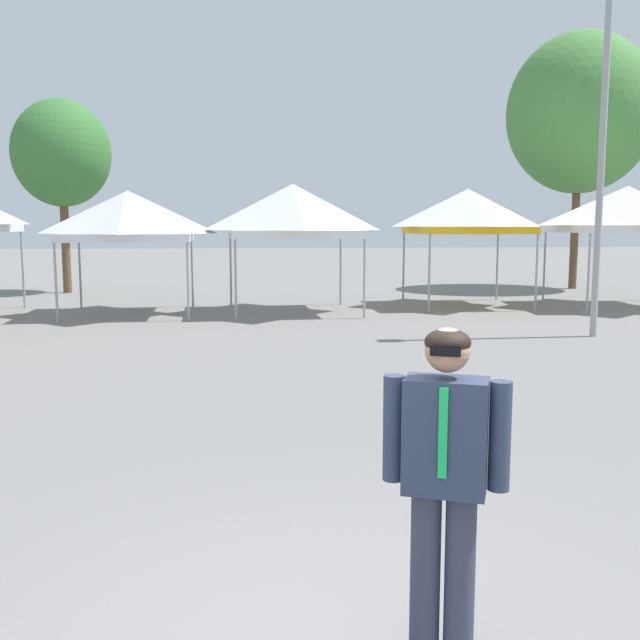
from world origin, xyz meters
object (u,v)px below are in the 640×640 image
object	(u,v)px
canopy_tent_center	(293,211)
person_foreground	(445,471)
canopy_tent_right_of_center	(467,211)
tree_behind_tents_left	(580,113)
canopy_tent_behind_right	(627,209)
light_pole_opposite_side	(604,118)
canopy_tent_behind_center	(128,216)
tree_behind_tents_right	(62,154)

from	to	relation	value
canopy_tent_center	person_foreground	size ratio (longest dim) A/B	1.96
canopy_tent_right_of_center	tree_behind_tents_left	bearing A→B (deg)	42.48
canopy_tent_behind_right	light_pole_opposite_side	xyz separation A→B (m)	(-3.42, -5.17, 1.69)
canopy_tent_center	light_pole_opposite_side	bearing A→B (deg)	-39.51
canopy_tent_right_of_center	tree_behind_tents_left	xyz separation A→B (m)	(5.59, 5.12, 3.54)
canopy_tent_behind_center	canopy_tent_behind_right	distance (m)	13.55
canopy_tent_behind_right	canopy_tent_behind_center	bearing A→B (deg)	-178.46
person_foreground	tree_behind_tents_right	bearing A→B (deg)	107.89
canopy_tent_behind_right	person_foreground	distance (m)	18.61
canopy_tent_behind_right	person_foreground	bearing A→B (deg)	-121.11
canopy_tent_behind_center	person_foreground	size ratio (longest dim) A/B	1.86
person_foreground	tree_behind_tents_right	distance (m)	23.32
canopy_tent_center	canopy_tent_right_of_center	size ratio (longest dim) A/B	1.06
tree_behind_tents_left	person_foreground	bearing A→B (deg)	-116.50
canopy_tent_behind_center	tree_behind_tents_right	world-z (taller)	tree_behind_tents_right
canopy_tent_center	canopy_tent_behind_center	bearing A→B (deg)	-179.06
canopy_tent_right_of_center	canopy_tent_behind_right	world-z (taller)	canopy_tent_behind_right
tree_behind_tents_right	person_foreground	bearing A→B (deg)	-72.11
light_pole_opposite_side	tree_behind_tents_right	distance (m)	17.36
tree_behind_tents_right	tree_behind_tents_left	bearing A→B (deg)	-0.52
light_pole_opposite_side	canopy_tent_behind_center	bearing A→B (deg)	154.57
tree_behind_tents_right	canopy_tent_behind_center	bearing A→B (deg)	-64.14
canopy_tent_behind_right	tree_behind_tents_left	world-z (taller)	tree_behind_tents_left
canopy_tent_behind_right	light_pole_opposite_side	distance (m)	6.43
tree_behind_tents_left	canopy_tent_behind_right	bearing A→B (deg)	-102.17
canopy_tent_behind_center	canopy_tent_right_of_center	xyz separation A→B (m)	(9.22, 1.14, 0.16)
canopy_tent_behind_center	person_foreground	world-z (taller)	canopy_tent_behind_center
canopy_tent_right_of_center	canopy_tent_behind_right	size ratio (longest dim) A/B	0.87
canopy_tent_behind_center	canopy_tent_right_of_center	size ratio (longest dim) A/B	1.00
light_pole_opposite_side	tree_behind_tents_left	size ratio (longest dim) A/B	0.86
canopy_tent_right_of_center	person_foreground	bearing A→B (deg)	-107.53
canopy_tent_center	canopy_tent_behind_right	world-z (taller)	canopy_tent_behind_right
tree_behind_tents_left	canopy_tent_right_of_center	bearing A→B (deg)	-137.52
canopy_tent_behind_center	canopy_tent_right_of_center	distance (m)	9.29
canopy_tent_center	tree_behind_tents_right	distance (m)	9.89
light_pole_opposite_side	tree_behind_tents_left	xyz separation A→B (m)	(4.69, 11.07, 1.80)
canopy_tent_behind_right	tree_behind_tents_left	xyz separation A→B (m)	(1.27, 5.89, 3.49)
canopy_tent_center	tree_behind_tents_left	distance (m)	12.79
person_foreground	canopy_tent_behind_right	bearing A→B (deg)	58.89
light_pole_opposite_side	tree_behind_tents_right	xyz separation A→B (m)	(-13.23, 11.23, 0.24)
person_foreground	light_pole_opposite_side	world-z (taller)	light_pole_opposite_side
canopy_tent_right_of_center	person_foreground	xyz separation A→B (m)	(-5.26, -16.64, -1.64)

